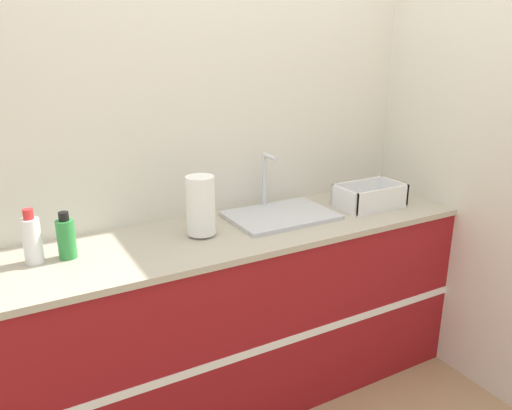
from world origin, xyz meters
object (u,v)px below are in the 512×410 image
bottle_green (66,238)px  bottle_white_spray (32,239)px  paper_towel_roll (201,206)px  sink (280,213)px  dish_rack (369,199)px

bottle_green → bottle_white_spray: (-0.13, 0.01, 0.01)m
paper_towel_roll → sink: bearing=5.4°
bottle_green → bottle_white_spray: 0.13m
paper_towel_roll → dish_rack: 0.97m
sink → paper_towel_roll: (-0.45, -0.04, 0.12)m
paper_towel_roll → bottle_green: (-0.59, 0.04, -0.06)m
sink → paper_towel_roll: sink is taller
dish_rack → bottle_green: bearing=176.7°
sink → paper_towel_roll: bearing=-174.6°
bottle_green → bottle_white_spray: bearing=173.9°
sink → dish_rack: size_ratio=1.47×
bottle_white_spray → sink: bearing=-0.4°
paper_towel_roll → dish_rack: bearing=-3.2°
paper_towel_roll → bottle_white_spray: 0.72m
sink → bottle_white_spray: size_ratio=2.29×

